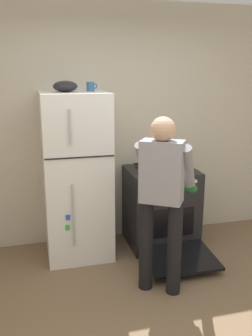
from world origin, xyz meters
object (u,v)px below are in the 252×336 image
person_cook (162,191)px  coffee_mug (91,87)px  stove_range (161,208)px  refrigerator (76,176)px  pepper_mill (180,156)px  mixing_bowl (65,86)px  red_pot (150,166)px

person_cook → coffee_mug: size_ratio=14.28×
stove_range → person_cook: 1.07m
stove_range → coffee_mug: bearing=175.0°
refrigerator → coffee_mug: (0.18, 0.05, 0.93)m
coffee_mug → pepper_mill: 1.36m
stove_range → mixing_bowl: mixing_bowl is taller
refrigerator → mixing_bowl: size_ratio=7.19×
mixing_bowl → pepper_mill: bearing=8.5°
person_cook → red_pot: (0.16, 0.85, -0.00)m
pepper_mill → refrigerator: bearing=-170.9°
stove_range → red_pot: size_ratio=3.42×
person_cook → mixing_bowl: mixing_bowl is taller
stove_range → coffee_mug: coffee_mug is taller
refrigerator → stove_range: 1.05m
mixing_bowl → coffee_mug: bearing=10.8°
stove_range → red_pot: (-0.16, -0.03, 0.51)m
red_pot → mixing_bowl: 1.23m
stove_range → pepper_mill: bearing=36.0°
red_pot → pepper_mill: pepper_mill is taller
person_cook → pepper_mill: 1.27m
pepper_mill → mixing_bowl: bearing=-171.5°
refrigerator → pepper_mill: size_ratio=10.05×
person_cook → pepper_mill: person_cook is taller
stove_range → refrigerator: bearing=179.0°
red_pot → coffee_mug: size_ratio=3.15×
coffee_mug → refrigerator: bearing=-164.6°
pepper_mill → coffee_mug: bearing=-172.1°
refrigerator → coffee_mug: size_ratio=15.68×
refrigerator → person_cook: (0.64, -0.90, 0.07)m
refrigerator → coffee_mug: coffee_mug is taller
pepper_mill → red_pot: bearing=-151.5°
pepper_mill → stove_range: bearing=-144.0°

